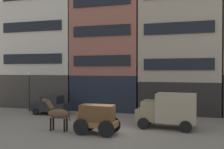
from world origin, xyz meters
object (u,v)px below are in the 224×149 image
cargo_wagon (96,117)px  sedan_dark (51,105)px  draft_horse (57,113)px  streetlamp_curbside (29,86)px  delivery_truck_far (168,109)px

cargo_wagon → sedan_dark: bearing=139.2°
sedan_dark → cargo_wagon: bearing=-40.8°
draft_horse → sedan_dark: 7.04m
draft_horse → streetlamp_curbside: streetlamp_curbside is taller
delivery_truck_far → sedan_dark: 11.77m
cargo_wagon → delivery_truck_far: size_ratio=0.66×
cargo_wagon → sedan_dark: 9.00m
draft_horse → streetlamp_curbside: bearing=135.8°
delivery_truck_far → streetlamp_curbside: 15.08m
streetlamp_curbside → sedan_dark: bearing=-16.3°
cargo_wagon → delivery_truck_far: (4.59, 3.02, 0.28)m
delivery_truck_far → cargo_wagon: bearing=-146.7°
draft_horse → sedan_dark: draft_horse is taller
cargo_wagon → delivery_truck_far: bearing=33.3°
draft_horse → delivery_truck_far: 8.13m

